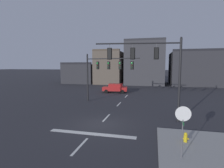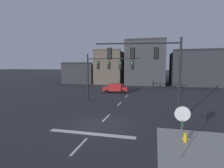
{
  "view_description": "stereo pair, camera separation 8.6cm",
  "coord_description": "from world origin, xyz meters",
  "px_view_note": "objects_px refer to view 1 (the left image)",
  "views": [
    {
      "loc": [
        4.25,
        -13.39,
        4.83
      ],
      "look_at": [
        0.28,
        3.06,
        3.07
      ],
      "focal_mm": 28.12,
      "sensor_mm": 36.0,
      "label": 1
    },
    {
      "loc": [
        4.33,
        -13.37,
        4.83
      ],
      "look_at": [
        0.28,
        3.06,
        3.07
      ],
      "focal_mm": 28.12,
      "sensor_mm": 36.0,
      "label": 2
    }
  ],
  "objects_px": {
    "signal_mast_far_side": "(105,69)",
    "stop_sign": "(183,120)",
    "fire_hydrant": "(185,139)",
    "signal_mast_near_side": "(153,63)",
    "car_lot_nearside": "(115,88)"
  },
  "relations": [
    {
      "from": "stop_sign",
      "to": "car_lot_nearside",
      "type": "height_order",
      "value": "stop_sign"
    },
    {
      "from": "signal_mast_near_side",
      "to": "car_lot_nearside",
      "type": "distance_m",
      "value": 17.08
    },
    {
      "from": "signal_mast_far_side",
      "to": "car_lot_nearside",
      "type": "distance_m",
      "value": 9.43
    },
    {
      "from": "signal_mast_far_side",
      "to": "fire_hydrant",
      "type": "bearing_deg",
      "value": -52.53
    },
    {
      "from": "signal_mast_near_side",
      "to": "signal_mast_far_side",
      "type": "xyz_separation_m",
      "value": [
        -6.14,
        6.46,
        -0.63
      ]
    },
    {
      "from": "stop_sign",
      "to": "fire_hydrant",
      "type": "height_order",
      "value": "stop_sign"
    },
    {
      "from": "fire_hydrant",
      "to": "car_lot_nearside",
      "type": "bearing_deg",
      "value": 114.24
    },
    {
      "from": "signal_mast_near_side",
      "to": "signal_mast_far_side",
      "type": "distance_m",
      "value": 8.93
    },
    {
      "from": "stop_sign",
      "to": "fire_hydrant",
      "type": "distance_m",
      "value": 2.8
    },
    {
      "from": "signal_mast_far_side",
      "to": "stop_sign",
      "type": "relative_size",
      "value": 2.53
    },
    {
      "from": "signal_mast_far_side",
      "to": "stop_sign",
      "type": "xyz_separation_m",
      "value": [
        7.74,
        -12.84,
        -2.3
      ]
    },
    {
      "from": "signal_mast_near_side",
      "to": "car_lot_nearside",
      "type": "height_order",
      "value": "signal_mast_near_side"
    },
    {
      "from": "signal_mast_far_side",
      "to": "car_lot_nearside",
      "type": "xyz_separation_m",
      "value": [
        -0.51,
        8.7,
        -3.59
      ]
    },
    {
      "from": "signal_mast_near_side",
      "to": "fire_hydrant",
      "type": "height_order",
      "value": "signal_mast_near_side"
    },
    {
      "from": "car_lot_nearside",
      "to": "signal_mast_near_side",
      "type": "bearing_deg",
      "value": -66.31
    }
  ]
}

